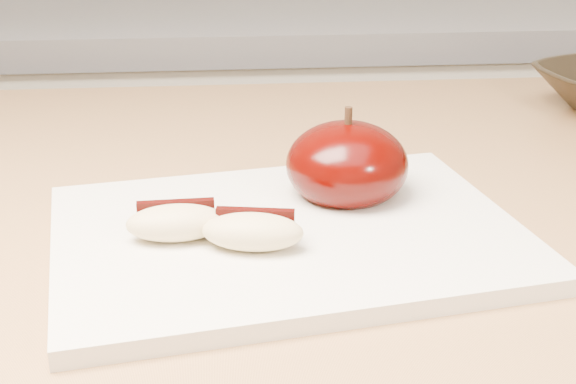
{
  "coord_description": "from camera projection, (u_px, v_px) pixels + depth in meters",
  "views": [
    {
      "loc": [
        -0.03,
        -0.07,
        1.13
      ],
      "look_at": [
        0.02,
        0.41,
        0.94
      ],
      "focal_mm": 50.0,
      "sensor_mm": 36.0,
      "label": 1
    }
  ],
  "objects": [
    {
      "name": "apple_half",
      "position": [
        347.0,
        165.0,
        0.57
      ],
      "size": [
        0.11,
        0.11,
        0.07
      ],
      "rotation": [
        0.0,
        0.0,
        -0.36
      ],
      "color": "#2D0100",
      "rests_on": "cutting_board"
    },
    {
      "name": "apple_wedge_a",
      "position": [
        176.0,
        222.0,
        0.51
      ],
      "size": [
        0.06,
        0.03,
        0.02
      ],
      "rotation": [
        0.0,
        0.0,
        0.04
      ],
      "color": "#D4BC87",
      "rests_on": "cutting_board"
    },
    {
      "name": "cutting_board",
      "position": [
        288.0,
        235.0,
        0.53
      ],
      "size": [
        0.33,
        0.27,
        0.01
      ],
      "primitive_type": "cube",
      "rotation": [
        0.0,
        0.0,
        0.16
      ],
      "color": "silver",
      "rests_on": "island_counter"
    },
    {
      "name": "apple_wedge_b",
      "position": [
        253.0,
        231.0,
        0.49
      ],
      "size": [
        0.07,
        0.04,
        0.02
      ],
      "rotation": [
        0.0,
        0.0,
        -0.18
      ],
      "color": "#D4BC87",
      "rests_on": "cutting_board"
    },
    {
      "name": "back_cabinet",
      "position": [
        238.0,
        265.0,
        1.42
      ],
      "size": [
        2.4,
        0.62,
        0.94
      ],
      "color": "silver",
      "rests_on": "ground"
    }
  ]
}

